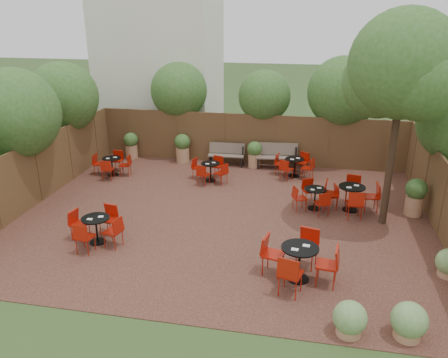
# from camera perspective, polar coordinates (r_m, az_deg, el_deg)

# --- Properties ---
(ground) EXTENTS (80.00, 80.00, 0.00)m
(ground) POSITION_cam_1_polar(r_m,az_deg,el_deg) (13.47, 0.02, -4.75)
(ground) COLOR #354F23
(ground) RESTS_ON ground
(courtyard_paving) EXTENTS (12.00, 10.00, 0.02)m
(courtyard_paving) POSITION_cam_1_polar(r_m,az_deg,el_deg) (13.47, 0.02, -4.71)
(courtyard_paving) COLOR #3B1C18
(courtyard_paving) RESTS_ON ground
(fence_back) EXTENTS (12.00, 0.08, 2.00)m
(fence_back) POSITION_cam_1_polar(r_m,az_deg,el_deg) (17.75, 3.16, 5.06)
(fence_back) COLOR #4D311C
(fence_back) RESTS_ON ground
(fence_left) EXTENTS (0.08, 10.00, 2.00)m
(fence_left) POSITION_cam_1_polar(r_m,az_deg,el_deg) (15.33, -22.56, 0.87)
(fence_left) COLOR #4D311C
(fence_left) RESTS_ON ground
(fence_right) EXTENTS (0.08, 10.00, 2.00)m
(fence_right) POSITION_cam_1_polar(r_m,az_deg,el_deg) (13.37, 26.18, -2.56)
(fence_right) COLOR #4D311C
(fence_right) RESTS_ON ground
(neighbour_building) EXTENTS (5.00, 4.00, 8.00)m
(neighbour_building) POSITION_cam_1_polar(r_m,az_deg,el_deg) (21.14, -8.07, 15.71)
(neighbour_building) COLOR silver
(neighbour_building) RESTS_ON ground
(overhang_foliage) EXTENTS (15.69, 10.59, 2.77)m
(overhang_foliage) POSITION_cam_1_polar(r_m,az_deg,el_deg) (15.75, -3.70, 9.57)
(overhang_foliage) COLOR #2D541B
(overhang_foliage) RESTS_ON ground
(courtyard_tree) EXTENTS (2.92, 2.85, 5.89)m
(courtyard_tree) POSITION_cam_1_polar(r_m,az_deg,el_deg) (12.64, 21.76, 12.56)
(courtyard_tree) COLOR black
(courtyard_tree) RESTS_ON courtyard_paving
(park_bench_left) EXTENTS (1.41, 0.51, 0.86)m
(park_bench_left) POSITION_cam_1_polar(r_m,az_deg,el_deg) (17.67, 0.31, 3.20)
(park_bench_left) COLOR brown
(park_bench_left) RESTS_ON courtyard_paving
(park_bench_right) EXTENTS (1.60, 0.66, 0.97)m
(park_bench_right) POSITION_cam_1_polar(r_m,az_deg,el_deg) (17.42, 6.74, 2.97)
(park_bench_right) COLOR brown
(park_bench_right) RESTS_ON courtyard_paving
(bistro_tables) EXTENTS (9.95, 8.37, 0.96)m
(bistro_tables) POSITION_cam_1_polar(r_m,az_deg,el_deg) (13.58, 3.02, -2.49)
(bistro_tables) COLOR black
(bistro_tables) RESTS_ON courtyard_paving
(planters) EXTENTS (10.96, 4.12, 1.15)m
(planters) POSITION_cam_1_polar(r_m,az_deg,el_deg) (16.63, 1.62, 2.61)
(planters) COLOR #A47452
(planters) RESTS_ON courtyard_paving
(low_shrubs) EXTENTS (3.00, 3.13, 0.73)m
(low_shrubs) POSITION_cam_1_polar(r_m,az_deg,el_deg) (9.94, 21.92, -14.22)
(low_shrubs) COLOR #A47452
(low_shrubs) RESTS_ON courtyard_paving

